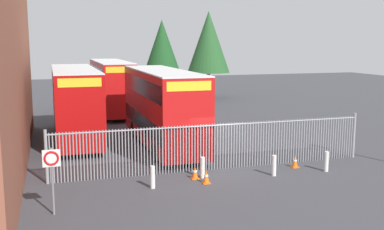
# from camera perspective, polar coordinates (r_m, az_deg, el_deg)

# --- Properties ---
(ground_plane) EXTENTS (100.00, 100.00, 0.00)m
(ground_plane) POSITION_cam_1_polar(r_m,az_deg,el_deg) (29.49, -2.31, -2.67)
(ground_plane) COLOR #3D3D42
(palisade_fence) EXTENTS (15.46, 0.14, 2.35)m
(palisade_fence) POSITION_cam_1_polar(r_m,az_deg,el_deg) (21.76, 2.99, -3.73)
(palisade_fence) COLOR gray
(palisade_fence) RESTS_ON ground
(double_decker_bus_near_gate) EXTENTS (2.54, 10.81, 4.42)m
(double_decker_bus_near_gate) POSITION_cam_1_polar(r_m,az_deg,el_deg) (26.31, -3.76, 1.25)
(double_decker_bus_near_gate) COLOR red
(double_decker_bus_near_gate) RESTS_ON ground
(double_decker_bus_behind_fence_left) EXTENTS (2.54, 10.81, 4.42)m
(double_decker_bus_behind_fence_left) POSITION_cam_1_polar(r_m,az_deg,el_deg) (28.97, -14.33, 1.71)
(double_decker_bus_behind_fence_left) COLOR #B70C0C
(double_decker_bus_behind_fence_left) RESTS_ON ground
(double_decker_bus_behind_fence_right) EXTENTS (2.54, 10.81, 4.42)m
(double_decker_bus_behind_fence_right) POSITION_cam_1_polar(r_m,az_deg,el_deg) (39.21, -9.98, 3.71)
(double_decker_bus_behind_fence_right) COLOR red
(double_decker_bus_behind_fence_right) RESTS_ON ground
(bollard_near_left) EXTENTS (0.20, 0.20, 0.95)m
(bollard_near_left) POSITION_cam_1_polar(r_m,az_deg,el_deg) (19.18, -4.91, -7.69)
(bollard_near_left) COLOR silver
(bollard_near_left) RESTS_ON ground
(bollard_center_front) EXTENTS (0.20, 0.20, 0.95)m
(bollard_center_front) POSITION_cam_1_polar(r_m,az_deg,el_deg) (20.53, 1.33, -6.54)
(bollard_center_front) COLOR silver
(bollard_center_front) RESTS_ON ground
(bollard_near_right) EXTENTS (0.20, 0.20, 0.95)m
(bollard_near_right) POSITION_cam_1_polar(r_m,az_deg,el_deg) (21.16, 10.15, -6.20)
(bollard_near_right) COLOR silver
(bollard_near_right) RESTS_ON ground
(bollard_far_right) EXTENTS (0.20, 0.20, 0.95)m
(bollard_far_right) POSITION_cam_1_polar(r_m,az_deg,el_deg) (22.43, 16.34, -5.56)
(bollard_far_right) COLOR silver
(bollard_far_right) RESTS_ON ground
(traffic_cone_by_gate) EXTENTS (0.34, 0.34, 0.59)m
(traffic_cone_by_gate) POSITION_cam_1_polar(r_m,az_deg,el_deg) (19.81, 1.76, -7.68)
(traffic_cone_by_gate) COLOR orange
(traffic_cone_by_gate) RESTS_ON ground
(traffic_cone_mid_forecourt) EXTENTS (0.34, 0.34, 0.59)m
(traffic_cone_mid_forecourt) POSITION_cam_1_polar(r_m,az_deg,el_deg) (20.43, 0.37, -7.15)
(traffic_cone_mid_forecourt) COLOR orange
(traffic_cone_mid_forecourt) RESTS_ON ground
(traffic_cone_near_kerb) EXTENTS (0.34, 0.34, 0.59)m
(traffic_cone_near_kerb) POSITION_cam_1_polar(r_m,az_deg,el_deg) (22.78, 12.67, -5.66)
(traffic_cone_near_kerb) COLOR orange
(traffic_cone_near_kerb) RESTS_ON ground
(speed_limit_sign_post) EXTENTS (0.60, 0.14, 2.40)m
(speed_limit_sign_post) POSITION_cam_1_polar(r_m,az_deg,el_deg) (16.60, -17.03, -6.06)
(speed_limit_sign_post) COLOR slate
(speed_limit_sign_post) RESTS_ON ground
(tree_tall_back) EXTENTS (4.12, 4.12, 8.04)m
(tree_tall_back) POSITION_cam_1_polar(r_m,az_deg,el_deg) (43.93, -3.74, 7.87)
(tree_tall_back) COLOR #4C3823
(tree_tall_back) RESTS_ON ground
(tree_short_side) EXTENTS (4.51, 4.51, 9.20)m
(tree_short_side) POSITION_cam_1_polar(r_m,az_deg,el_deg) (49.25, 2.07, 9.04)
(tree_short_side) COLOR #4C3823
(tree_short_side) RESTS_ON ground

